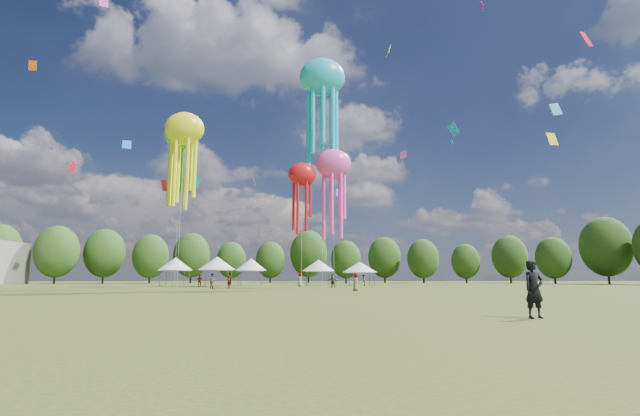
{
  "coord_description": "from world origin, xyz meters",
  "views": [
    {
      "loc": [
        -0.09,
        -15.26,
        1.2
      ],
      "look_at": [
        2.0,
        15.0,
        6.0
      ],
      "focal_mm": 24.85,
      "sensor_mm": 36.0,
      "label": 1
    }
  ],
  "objects": [
    {
      "name": "spectator_near",
      "position": [
        -8.57,
        34.99,
        0.84
      ],
      "size": [
        1.03,
        0.98,
        1.68
      ],
      "primitive_type": "imported",
      "rotation": [
        0.0,
        0.0,
        2.54
      ],
      "color": "gray",
      "rests_on": "ground"
    },
    {
      "name": "treeline",
      "position": [
        -3.87,
        62.51,
        6.54
      ],
      "size": [
        201.57,
        95.24,
        13.43
      ],
      "color": "#38281C",
      "rests_on": "ground"
    },
    {
      "name": "small_kites",
      "position": [
        -0.8,
        43.11,
        30.71
      ],
      "size": [
        69.75,
        59.68,
        46.2
      ],
      "color": "#FFF81A",
      "rests_on": "ground"
    },
    {
      "name": "show_kites",
      "position": [
        -3.69,
        35.61,
        17.69
      ],
      "size": [
        23.25,
        12.57,
        27.23
      ],
      "color": "#FFF81A",
      "rests_on": "ground"
    },
    {
      "name": "festival_tents",
      "position": [
        -3.58,
        54.89,
        3.2
      ],
      "size": [
        33.99,
        11.93,
        4.35
      ],
      "color": "#47474C",
      "rests_on": "ground"
    },
    {
      "name": "observer_main",
      "position": [
        7.31,
        -2.14,
        0.87
      ],
      "size": [
        0.7,
        0.53,
        1.73
      ],
      "primitive_type": "imported",
      "rotation": [
        0.0,
        0.0,
        0.19
      ],
      "color": "black",
      "rests_on": "ground"
    },
    {
      "name": "spectators_far",
      "position": [
        3.2,
        44.92,
        0.86
      ],
      "size": [
        24.51,
        31.52,
        1.92
      ],
      "color": "gray",
      "rests_on": "ground"
    },
    {
      "name": "ground",
      "position": [
        0.0,
        0.0,
        0.0
      ],
      "size": [
        300.0,
        300.0,
        0.0
      ],
      "primitive_type": "plane",
      "color": "#384416",
      "rests_on": "ground"
    }
  ]
}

